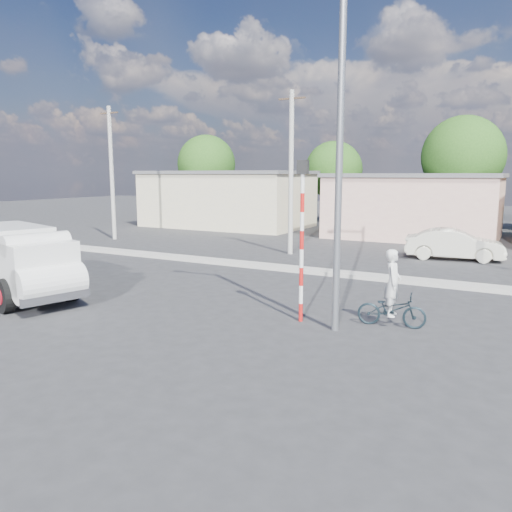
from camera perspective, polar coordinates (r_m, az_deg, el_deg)
The scene contains 11 objects.
ground_plane at distance 14.23m, azimuth -9.37°, elevation -7.09°, with size 120.00×120.00×0.00m, color #29292C.
median at distance 20.91m, azimuth 4.27°, elevation -1.48°, with size 40.00×0.80×0.16m, color #99968E.
truck at distance 17.73m, azimuth -25.46°, elevation -0.41°, with size 5.90×3.46×2.30m.
bicycle at distance 13.71m, azimuth 15.24°, elevation -5.91°, with size 0.62×1.77×0.93m, color black.
cyclist at distance 13.61m, azimuth 15.31°, elevation -4.21°, with size 0.65×0.42×1.77m, color silver.
car_cream at distance 25.28m, azimuth 21.70°, elevation 1.25°, with size 1.54×4.40×1.45m, color beige.
traffic_pole at distance 13.37m, azimuth 5.28°, elevation 3.29°, with size 0.28×0.18×4.36m.
streetlight at distance 12.71m, azimuth 8.88°, elevation 13.59°, with size 2.34×0.22×9.00m.
building_row at distance 33.57m, azimuth 16.11°, elevation 5.80°, with size 37.80×7.30×4.44m.
tree_row at distance 39.44m, azimuth 22.25°, elevation 10.11°, with size 43.62×7.43×8.42m.
utility_poles at distance 23.29m, azimuth 15.98°, elevation 9.17°, with size 35.40×0.24×8.00m.
Camera 1 is at (8.50, -10.69, 4.00)m, focal length 35.00 mm.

